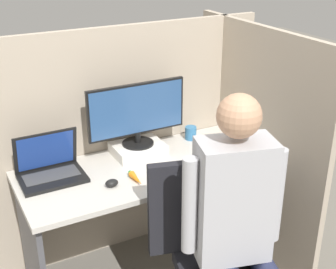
{
  "coord_description": "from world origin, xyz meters",
  "views": [
    {
      "loc": [
        -1.0,
        -1.86,
        2.0
      ],
      "look_at": [
        0.07,
        0.16,
        0.98
      ],
      "focal_mm": 50.0,
      "sensor_mm": 36.0,
      "label": 1
    }
  ],
  "objects_px": {
    "monitor": "(137,112)",
    "coffee_mug": "(191,133)",
    "office_chair": "(214,256)",
    "carrot_toy": "(136,179)",
    "laptop": "(50,170)",
    "stapler": "(233,140)",
    "paper_box": "(138,149)",
    "person": "(241,219)"
  },
  "relations": [
    {
      "from": "office_chair",
      "to": "coffee_mug",
      "type": "height_order",
      "value": "office_chair"
    },
    {
      "from": "laptop",
      "to": "monitor",
      "type": "bearing_deg",
      "value": 5.17
    },
    {
      "from": "person",
      "to": "office_chair",
      "type": "bearing_deg",
      "value": 105.43
    },
    {
      "from": "stapler",
      "to": "office_chair",
      "type": "distance_m",
      "value": 0.9
    },
    {
      "from": "person",
      "to": "paper_box",
      "type": "bearing_deg",
      "value": 94.58
    },
    {
      "from": "carrot_toy",
      "to": "office_chair",
      "type": "bearing_deg",
      "value": -68.72
    },
    {
      "from": "paper_box",
      "to": "carrot_toy",
      "type": "height_order",
      "value": "paper_box"
    },
    {
      "from": "stapler",
      "to": "coffee_mug",
      "type": "distance_m",
      "value": 0.28
    },
    {
      "from": "carrot_toy",
      "to": "person",
      "type": "bearing_deg",
      "value": -70.0
    },
    {
      "from": "carrot_toy",
      "to": "person",
      "type": "xyz_separation_m",
      "value": [
        0.23,
        -0.63,
        0.04
      ]
    },
    {
      "from": "monitor",
      "to": "carrot_toy",
      "type": "xyz_separation_m",
      "value": [
        -0.16,
        -0.31,
        -0.25
      ]
    },
    {
      "from": "laptop",
      "to": "paper_box",
      "type": "bearing_deg",
      "value": 4.88
    },
    {
      "from": "paper_box",
      "to": "office_chair",
      "type": "xyz_separation_m",
      "value": [
        0.04,
        -0.8,
        -0.26
      ]
    },
    {
      "from": "paper_box",
      "to": "stapler",
      "type": "xyz_separation_m",
      "value": [
        0.6,
        -0.15,
        -0.01
      ]
    },
    {
      "from": "person",
      "to": "carrot_toy",
      "type": "bearing_deg",
      "value": 110.0
    },
    {
      "from": "paper_box",
      "to": "carrot_toy",
      "type": "relative_size",
      "value": 1.99
    },
    {
      "from": "monitor",
      "to": "person",
      "type": "height_order",
      "value": "person"
    },
    {
      "from": "carrot_toy",
      "to": "laptop",
      "type": "bearing_deg",
      "value": 146.3
    },
    {
      "from": "person",
      "to": "coffee_mug",
      "type": "xyz_separation_m",
      "value": [
        0.32,
        0.98,
        -0.02
      ]
    },
    {
      "from": "laptop",
      "to": "stapler",
      "type": "bearing_deg",
      "value": -4.89
    },
    {
      "from": "coffee_mug",
      "to": "office_chair",
      "type": "bearing_deg",
      "value": -113.04
    },
    {
      "from": "carrot_toy",
      "to": "monitor",
      "type": "bearing_deg",
      "value": 63.69
    },
    {
      "from": "monitor",
      "to": "carrot_toy",
      "type": "relative_size",
      "value": 3.98
    },
    {
      "from": "monitor",
      "to": "coffee_mug",
      "type": "xyz_separation_m",
      "value": [
        0.39,
        0.03,
        -0.23
      ]
    },
    {
      "from": "monitor",
      "to": "carrot_toy",
      "type": "distance_m",
      "value": 0.43
    },
    {
      "from": "stapler",
      "to": "person",
      "type": "bearing_deg",
      "value": -123.43
    },
    {
      "from": "monitor",
      "to": "person",
      "type": "xyz_separation_m",
      "value": [
        0.08,
        -0.95,
        -0.21
      ]
    },
    {
      "from": "stapler",
      "to": "carrot_toy",
      "type": "relative_size",
      "value": 0.81
    },
    {
      "from": "laptop",
      "to": "coffee_mug",
      "type": "xyz_separation_m",
      "value": [
        0.94,
        0.08,
        -0.01
      ]
    },
    {
      "from": "carrot_toy",
      "to": "coffee_mug",
      "type": "relative_size",
      "value": 1.8
    },
    {
      "from": "paper_box",
      "to": "monitor",
      "type": "xyz_separation_m",
      "value": [
        -0.0,
        0.0,
        0.24
      ]
    },
    {
      "from": "paper_box",
      "to": "person",
      "type": "bearing_deg",
      "value": -85.42
    },
    {
      "from": "office_chair",
      "to": "person",
      "type": "distance_m",
      "value": 0.33
    },
    {
      "from": "person",
      "to": "stapler",
      "type": "bearing_deg",
      "value": 56.57
    },
    {
      "from": "office_chair",
      "to": "stapler",
      "type": "bearing_deg",
      "value": 49.18
    },
    {
      "from": "laptop",
      "to": "stapler",
      "type": "height_order",
      "value": "laptop"
    },
    {
      "from": "paper_box",
      "to": "carrot_toy",
      "type": "distance_m",
      "value": 0.35
    },
    {
      "from": "paper_box",
      "to": "office_chair",
      "type": "relative_size",
      "value": 0.31
    },
    {
      "from": "monitor",
      "to": "office_chair",
      "type": "xyz_separation_m",
      "value": [
        0.04,
        -0.8,
        -0.5
      ]
    },
    {
      "from": "coffee_mug",
      "to": "paper_box",
      "type": "bearing_deg",
      "value": -174.97
    },
    {
      "from": "office_chair",
      "to": "carrot_toy",
      "type": "bearing_deg",
      "value": 111.28
    },
    {
      "from": "paper_box",
      "to": "monitor",
      "type": "height_order",
      "value": "monitor"
    }
  ]
}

